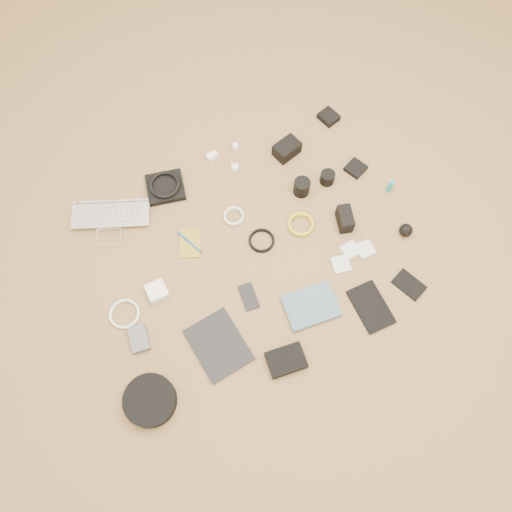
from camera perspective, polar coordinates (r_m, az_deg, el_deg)
name	(u,v)px	position (r m, az deg, el deg)	size (l,w,h in m)	color
room_shell	(251,2)	(1.09, -0.55, 27.04)	(4.04, 4.04, 2.58)	olive
laptop	(110,225)	(2.26, -16.31, 3.45)	(0.34, 0.24, 0.03)	silver
headphone_pouch	(165,187)	(2.29, -10.32, 7.72)	(0.16, 0.15, 0.03)	black
headphones	(165,185)	(2.27, -10.41, 8.03)	(0.14, 0.14, 0.02)	black
charger_a	(211,157)	(2.35, -5.21, 11.18)	(0.03, 0.03, 0.03)	white
charger_b	(215,155)	(2.36, -4.75, 11.43)	(0.03, 0.03, 0.03)	white
charger_c	(235,147)	(2.38, -2.38, 12.38)	(0.03, 0.03, 0.03)	white
charger_d	(235,168)	(2.31, -2.43, 10.04)	(0.03, 0.03, 0.03)	white
dslr_camera	(287,149)	(2.35, 3.54, 12.11)	(0.12, 0.08, 0.07)	black
lens_pouch	(329,117)	(2.50, 8.30, 15.45)	(0.08, 0.09, 0.03)	black
notebook_olive	(190,243)	(2.16, -7.58, 1.48)	(0.09, 0.14, 0.01)	olive
pen_blue	(190,242)	(2.15, -7.61, 1.57)	(0.01, 0.01, 0.14)	#1440A9
cable_white_a	(234,217)	(2.19, -2.55, 4.50)	(0.09, 0.09, 0.01)	white
lens_a	(302,187)	(2.24, 5.24, 7.85)	(0.07, 0.07, 0.08)	black
lens_b	(327,178)	(2.29, 8.16, 8.85)	(0.06, 0.06, 0.06)	black
card_reader	(356,168)	(2.36, 11.32, 9.80)	(0.08, 0.08, 0.02)	black
power_brick	(157,291)	(2.08, -11.25, -3.94)	(0.08, 0.08, 0.03)	white
cable_white_b	(125,314)	(2.09, -14.76, -6.47)	(0.12, 0.12, 0.01)	white
cable_black	(262,241)	(2.14, 0.64, 1.73)	(0.11, 0.11, 0.01)	black
cable_yellow	(301,225)	(2.18, 5.13, 3.54)	(0.12, 0.12, 0.01)	yellow
flash	(345,219)	(2.18, 10.12, 4.21)	(0.06, 0.10, 0.08)	black
lens_cleaner	(390,186)	(2.31, 15.09, 7.70)	(0.02, 0.02, 0.08)	teal
battery_charger	(139,339)	(2.04, -13.21, -9.19)	(0.07, 0.11, 0.03)	#505055
tablet	(219,345)	(2.00, -4.30, -10.10)	(0.19, 0.25, 0.01)	black
phone	(249,297)	(2.05, -0.84, -4.68)	(0.06, 0.11, 0.01)	black
filter_case_left	(341,264)	(2.13, 9.71, -0.92)	(0.07, 0.07, 0.01)	silver
filter_case_mid	(351,250)	(2.16, 10.75, 0.68)	(0.07, 0.07, 0.01)	silver
filter_case_right	(365,249)	(2.18, 12.36, 0.77)	(0.07, 0.07, 0.01)	silver
air_blower	(406,230)	(2.23, 16.75, 2.84)	(0.06, 0.06, 0.06)	black
headphone_case	(150,400)	(1.97, -12.02, -15.85)	(0.20, 0.20, 0.05)	black
drive_case	(286,360)	(1.97, 3.46, -11.79)	(0.14, 0.10, 0.04)	black
paperback	(319,324)	(2.02, 7.16, -7.71)	(0.16, 0.21, 0.02)	#446074
notebook_black_a	(371,307)	(2.08, 12.99, -5.68)	(0.12, 0.20, 0.01)	black
notebook_black_b	(409,285)	(2.16, 17.09, -3.15)	(0.08, 0.13, 0.01)	black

